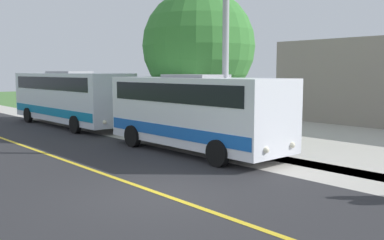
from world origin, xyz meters
The scene contains 8 objects.
ground_plane centered at (0.00, 0.00, 0.00)m, with size 120.00×120.00×0.00m, color #477238.
road_surface centered at (0.00, 0.00, 0.00)m, with size 8.00×100.00×0.01m, color #28282B.
sidewalk centered at (-5.20, 0.00, 0.00)m, with size 2.40×100.00×0.01m, color #B2ADA3.
road_centre_line centered at (0.00, 0.00, 0.01)m, with size 0.16×100.00×0.00m, color gold.
shuttle_bus_front centered at (-4.54, -3.70, 1.64)m, with size 2.72×8.10×2.99m.
transit_bus_rear centered at (-4.54, -14.45, 1.71)m, with size 2.73×10.21×3.12m.
street_light_pole centered at (-4.89, -2.55, 4.80)m, with size 1.97×0.24×8.78m.
tree_curbside centered at (-7.40, -6.62, 4.29)m, with size 5.34×5.34×6.96m.
Camera 1 is at (6.37, 8.39, 3.10)m, focal length 39.73 mm.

